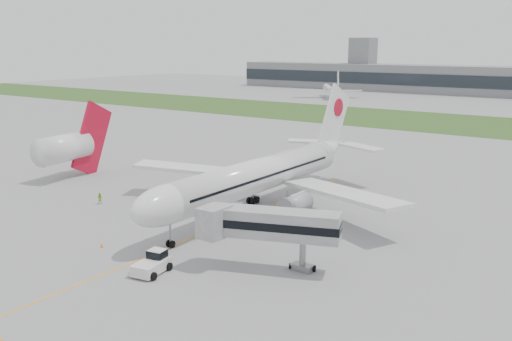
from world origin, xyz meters
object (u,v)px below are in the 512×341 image
Objects in this scene: ground_crew_near at (156,254)px; airliner at (262,174)px; neighbor_aircraft at (67,147)px; pushback_tug at (153,263)px; jet_bridge at (266,224)px.

airliner is at bearing -105.01° from ground_crew_near.
neighbor_aircraft reaches higher than ground_crew_near.
jet_bridge is at bearing 29.08° from pushback_tug.
neighbor_aircraft reaches higher than jet_bridge.
jet_bridge reaches higher than ground_crew_near.
ground_crew_near is 48.33m from neighbor_aircraft.
airliner reaches higher than ground_crew_near.
pushback_tug reaches higher than ground_crew_near.
jet_bridge is at bearing -175.06° from ground_crew_near.
airliner reaches higher than pushback_tug.
ground_crew_near is (-2.24, 2.66, -0.30)m from pushback_tug.
neighbor_aircraft is (-55.32, 15.33, 0.66)m from jet_bridge.
jet_bridge is 13.78m from ground_crew_near.
jet_bridge is (9.67, 7.96, 4.18)m from pushback_tug.
neighbor_aircraft is (-41.71, -3.49, 0.24)m from airliner.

